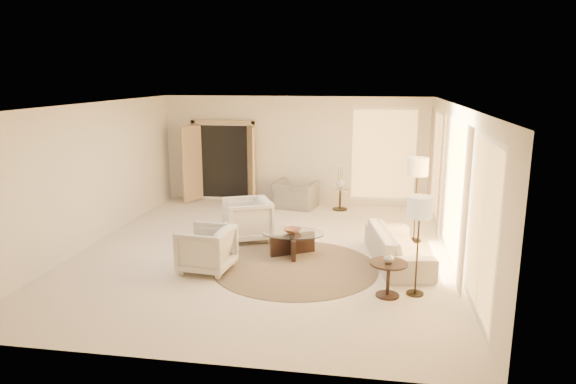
# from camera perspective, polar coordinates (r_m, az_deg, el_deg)

# --- Properties ---
(room) EXTENTS (7.04, 8.04, 2.83)m
(room) POSITION_cam_1_polar(r_m,az_deg,el_deg) (9.62, -2.73, 1.29)
(room) COLOR beige
(room) RESTS_ON ground
(windows_right) EXTENTS (0.10, 6.40, 2.40)m
(windows_right) POSITION_cam_1_polar(r_m,az_deg,el_deg) (9.64, 17.89, 0.41)
(windows_right) COLOR #FFC366
(windows_right) RESTS_ON room
(window_back_corner) EXTENTS (1.70, 0.10, 2.40)m
(window_back_corner) POSITION_cam_1_polar(r_m,az_deg,el_deg) (13.32, 10.60, 4.11)
(window_back_corner) COLOR #FFC366
(window_back_corner) RESTS_ON room
(curtains_right) EXTENTS (0.06, 5.20, 2.60)m
(curtains_right) POSITION_cam_1_polar(r_m,az_deg,el_deg) (10.52, 16.90, 1.20)
(curtains_right) COLOR tan
(curtains_right) RESTS_ON room
(french_doors) EXTENTS (1.95, 0.66, 2.16)m
(french_doors) POSITION_cam_1_polar(r_m,az_deg,el_deg) (13.78, -7.20, 3.33)
(french_doors) COLOR tan
(french_doors) RESTS_ON room
(area_rug) EXTENTS (3.70, 3.70, 0.01)m
(area_rug) POSITION_cam_1_polar(r_m,az_deg,el_deg) (9.18, 0.82, -8.34)
(area_rug) COLOR #3B2D21
(area_rug) RESTS_ON room
(sofa) EXTENTS (1.21, 2.24, 0.62)m
(sofa) POSITION_cam_1_polar(r_m,az_deg,el_deg) (9.49, 12.11, -5.95)
(sofa) COLOR beige
(sofa) RESTS_ON room
(armchair_left) EXTENTS (1.16, 1.19, 0.95)m
(armchair_left) POSITION_cam_1_polar(r_m,az_deg,el_deg) (10.56, -4.58, -2.86)
(armchair_left) COLOR beige
(armchair_left) RESTS_ON room
(armchair_right) EXTENTS (0.87, 0.92, 0.86)m
(armchair_right) POSITION_cam_1_polar(r_m,az_deg,el_deg) (9.01, -9.06, -6.04)
(armchair_right) COLOR beige
(armchair_right) RESTS_ON room
(accent_chair) EXTENTS (1.15, 0.87, 0.91)m
(accent_chair) POSITION_cam_1_polar(r_m,az_deg,el_deg) (13.07, 0.86, 0.17)
(accent_chair) COLOR gray
(accent_chair) RESTS_ON room
(coffee_table) EXTENTS (1.57, 1.57, 0.44)m
(coffee_table) POSITION_cam_1_polar(r_m,az_deg,el_deg) (9.72, 0.52, -5.43)
(coffee_table) COLOR black
(coffee_table) RESTS_ON room
(end_table) EXTENTS (0.58, 0.58, 0.55)m
(end_table) POSITION_cam_1_polar(r_m,az_deg,el_deg) (8.07, 11.09, -8.84)
(end_table) COLOR black
(end_table) RESTS_ON room
(side_table) EXTENTS (0.50, 0.50, 0.58)m
(side_table) POSITION_cam_1_polar(r_m,az_deg,el_deg) (12.98, 5.81, -0.47)
(side_table) COLOR #2B2417
(side_table) RESTS_ON room
(floor_lamp_near) EXTENTS (0.42, 0.42, 1.73)m
(floor_lamp_near) POSITION_cam_1_polar(r_m,az_deg,el_deg) (10.51, 14.21, 2.33)
(floor_lamp_near) COLOR #2B2417
(floor_lamp_near) RESTS_ON room
(floor_lamp_far) EXTENTS (0.38, 0.38, 1.56)m
(floor_lamp_far) POSITION_cam_1_polar(r_m,az_deg,el_deg) (7.93, 14.42, -2.13)
(floor_lamp_far) COLOR #2B2417
(floor_lamp_far) RESTS_ON room
(bowl) EXTENTS (0.41, 0.41, 0.08)m
(bowl) POSITION_cam_1_polar(r_m,az_deg,el_deg) (9.66, 0.52, -4.30)
(bowl) COLOR brown
(bowl) RESTS_ON coffee_table
(end_vase) EXTENTS (0.16, 0.16, 0.16)m
(end_vase) POSITION_cam_1_polar(r_m,az_deg,el_deg) (7.98, 11.16, -7.17)
(end_vase) COLOR silver
(end_vase) RESTS_ON end_table
(side_vase) EXTENTS (0.27, 0.27, 0.24)m
(side_vase) POSITION_cam_1_polar(r_m,az_deg,el_deg) (12.90, 5.85, 1.02)
(side_vase) COLOR silver
(side_vase) RESTS_ON side_table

